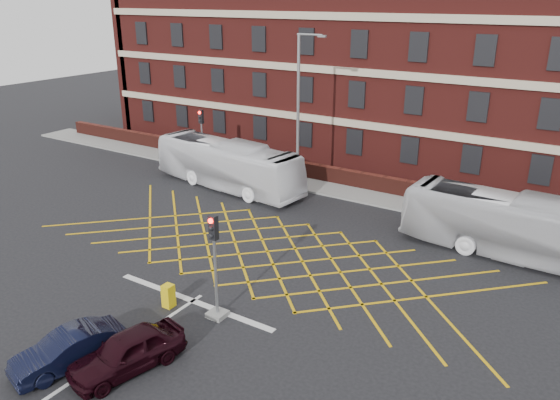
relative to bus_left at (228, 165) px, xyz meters
The scene contains 16 objects.
ground 11.46m from the bus_left, 48.91° to the right, with size 120.00×120.00×0.00m, color black.
victorian_building 16.72m from the bus_left, 60.14° to the left, with size 51.00×12.17×20.40m.
boundary_wall 8.74m from the bus_left, 30.73° to the left, with size 56.00×0.50×1.10m, color #461812.
far_pavement 8.35m from the bus_left, 24.73° to the left, with size 60.00×3.00×0.12m, color slate.
box_junction_hatching 10.06m from the bus_left, 41.31° to the right, with size 11.50×0.12×0.02m, color #CC990C.
stop_line 14.27m from the bus_left, 58.24° to the right, with size 8.00×0.30×0.02m, color silver.
centre_line 20.07m from the bus_left, 68.09° to the right, with size 0.15×14.00×0.02m, color silver.
bus_left is the anchor object (origin of this frame).
bus_right 17.93m from the bus_left, ahead, with size 2.60×11.12×3.10m, color silver.
car_navy 18.72m from the bus_left, 68.96° to the right, with size 1.32×3.80×1.25m, color black.
car_maroon 18.60m from the bus_left, 62.72° to the right, with size 1.60×3.97×1.35m, color black.
traffic_light_near 15.36m from the bus_left, 53.94° to the right, with size 0.70×0.70×4.27m.
traffic_light_far 4.65m from the bus_left, 150.47° to the left, with size 0.70×0.70×4.27m.
street_lamp 5.07m from the bus_left, 16.26° to the left, with size 2.25×1.00×9.78m.
direction_signs 5.83m from the bus_left, 157.73° to the left, with size 1.10×0.16×2.20m.
utility_cabinet 14.66m from the bus_left, 61.76° to the right, with size 0.41×0.42×0.97m, color #E0BC0D.
Camera 1 is at (13.56, -18.03, 11.84)m, focal length 35.00 mm.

